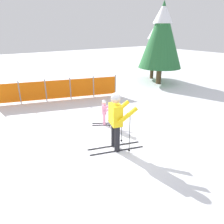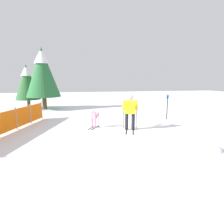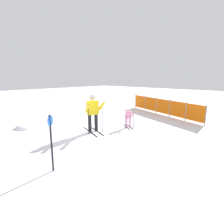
# 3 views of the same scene
# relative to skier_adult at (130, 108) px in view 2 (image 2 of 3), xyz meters

# --- Properties ---
(ground_plane) EXTENTS (60.00, 60.00, 0.00)m
(ground_plane) POSITION_rel_skier_adult_xyz_m (-0.10, 0.21, -1.08)
(ground_plane) COLOR white
(skier_adult) EXTENTS (1.73, 0.96, 1.80)m
(skier_adult) POSITION_rel_skier_adult_xyz_m (0.00, 0.00, 0.00)
(skier_adult) COLOR black
(skier_adult) RESTS_ON ground_plane
(skier_child) EXTENTS (0.91, 0.68, 1.00)m
(skier_child) POSITION_rel_skier_adult_xyz_m (0.72, 1.72, -0.50)
(skier_child) COLOR black
(skier_child) RESTS_ON ground_plane
(safety_fence) EXTENTS (5.94, 1.97, 1.13)m
(safety_fence) POSITION_rel_skier_adult_xyz_m (0.53, 5.69, -0.51)
(safety_fence) COLOR gray
(safety_fence) RESTS_ON ground_plane
(conifer_far) EXTENTS (2.74, 2.74, 5.09)m
(conifer_far) POSITION_rel_skier_adult_xyz_m (7.44, 5.20, 2.07)
(conifer_far) COLOR #4C3823
(conifer_far) RESTS_ON ground_plane
(conifer_near) EXTENTS (2.03, 2.03, 3.77)m
(conifer_near) POSITION_rel_skier_adult_xyz_m (8.25, 6.64, 1.25)
(conifer_near) COLOR #4C3823
(conifer_near) RESTS_ON ground_plane
(trail_marker) EXTENTS (0.19, 0.23, 1.57)m
(trail_marker) POSITION_rel_skier_adult_xyz_m (1.85, -3.02, -0.11)
(trail_marker) COLOR black
(trail_marker) RESTS_ON ground_plane
(snow_mound) EXTENTS (1.00, 0.85, 0.40)m
(snow_mound) POSITION_rel_skier_adult_xyz_m (-2.93, -2.02, -1.08)
(snow_mound) COLOR white
(snow_mound) RESTS_ON ground_plane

